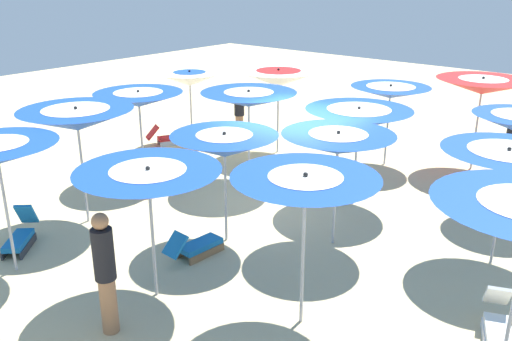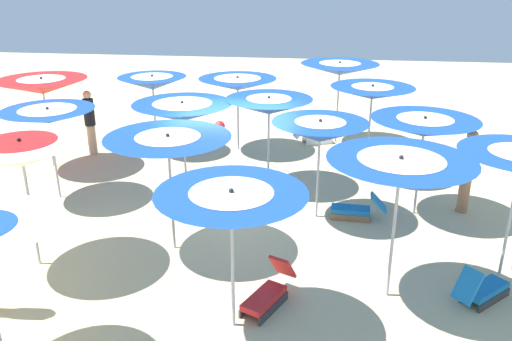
{
  "view_description": "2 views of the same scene",
  "coord_description": "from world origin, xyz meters",
  "px_view_note": "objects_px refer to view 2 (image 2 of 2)",
  "views": [
    {
      "loc": [
        -8.75,
        -6.33,
        4.92
      ],
      "look_at": [
        -0.17,
        0.84,
        0.82
      ],
      "focal_mm": 38.59,
      "sensor_mm": 36.0,
      "label": 1
    },
    {
      "loc": [
        -1.83,
        10.54,
        5.04
      ],
      "look_at": [
        -0.48,
        0.1,
        0.95
      ],
      "focal_mm": 36.99,
      "sensor_mm": 36.0,
      "label": 2
    }
  ],
  "objects_px": {
    "beachgoer_0": "(468,169)",
    "beach_umbrella_13": "(372,93)",
    "beachgoer_1": "(90,121)",
    "lounger_5": "(482,289)",
    "beach_ball": "(220,126)",
    "beach_umbrella_9": "(269,106)",
    "beach_umbrella_14": "(424,127)",
    "beach_umbrella_12": "(340,69)",
    "beach_umbrella_4": "(152,83)",
    "beach_umbrella_7": "(231,204)",
    "beach_umbrella_0": "(42,86)",
    "lounger_3": "(314,137)",
    "beach_umbrella_10": "(320,131)",
    "beach_umbrella_11": "(400,172)",
    "beach_umbrella_1": "(48,116)",
    "lounger_1": "(192,199)",
    "beach_umbrella_2": "(21,153)",
    "beach_umbrella_8": "(238,84)",
    "beach_umbrella_5": "(183,112)",
    "lounger_0": "(268,293)",
    "beach_umbrella_6": "(168,146)",
    "lounger_4": "(355,209)"
  },
  "relations": [
    {
      "from": "beach_umbrella_13",
      "to": "lounger_0",
      "type": "relative_size",
      "value": 1.93
    },
    {
      "from": "beach_umbrella_12",
      "to": "beach_umbrella_9",
      "type": "bearing_deg",
      "value": 64.96
    },
    {
      "from": "beach_umbrella_2",
      "to": "beach_umbrella_7",
      "type": "distance_m",
      "value": 4.0
    },
    {
      "from": "lounger_5",
      "to": "beach_ball",
      "type": "xyz_separation_m",
      "value": [
        5.95,
        -8.65,
        -0.05
      ]
    },
    {
      "from": "lounger_4",
      "to": "beachgoer_1",
      "type": "relative_size",
      "value": 0.64
    },
    {
      "from": "beach_umbrella_4",
      "to": "beach_umbrella_0",
      "type": "bearing_deg",
      "value": 33.61
    },
    {
      "from": "beach_umbrella_9",
      "to": "beachgoer_0",
      "type": "height_order",
      "value": "beach_umbrella_9"
    },
    {
      "from": "beach_umbrella_1",
      "to": "beach_umbrella_8",
      "type": "xyz_separation_m",
      "value": [
        -3.59,
        -3.96,
        -0.02
      ]
    },
    {
      "from": "beach_umbrella_7",
      "to": "lounger_4",
      "type": "distance_m",
      "value": 4.71
    },
    {
      "from": "beach_umbrella_14",
      "to": "lounger_0",
      "type": "distance_m",
      "value": 4.98
    },
    {
      "from": "beach_umbrella_1",
      "to": "lounger_5",
      "type": "relative_size",
      "value": 2.01
    },
    {
      "from": "beach_umbrella_12",
      "to": "lounger_5",
      "type": "distance_m",
      "value": 8.58
    },
    {
      "from": "beach_umbrella_10",
      "to": "lounger_5",
      "type": "bearing_deg",
      "value": 134.18
    },
    {
      "from": "beach_umbrella_5",
      "to": "beach_umbrella_14",
      "type": "relative_size",
      "value": 1.03
    },
    {
      "from": "beach_umbrella_5",
      "to": "beach_umbrella_8",
      "type": "relative_size",
      "value": 1.03
    },
    {
      "from": "beach_umbrella_1",
      "to": "beach_umbrella_11",
      "type": "relative_size",
      "value": 0.89
    },
    {
      "from": "beach_umbrella_0",
      "to": "beach_umbrella_10",
      "type": "xyz_separation_m",
      "value": [
        -7.09,
        2.18,
        -0.27
      ]
    },
    {
      "from": "beach_umbrella_5",
      "to": "beach_umbrella_14",
      "type": "distance_m",
      "value": 5.26
    },
    {
      "from": "lounger_3",
      "to": "beachgoer_1",
      "type": "bearing_deg",
      "value": 173.03
    },
    {
      "from": "beach_umbrella_0",
      "to": "beach_umbrella_5",
      "type": "height_order",
      "value": "beach_umbrella_0"
    },
    {
      "from": "lounger_3",
      "to": "lounger_5",
      "type": "xyz_separation_m",
      "value": [
        -2.87,
        7.78,
        0.01
      ]
    },
    {
      "from": "beach_umbrella_10",
      "to": "lounger_0",
      "type": "distance_m",
      "value": 3.77
    },
    {
      "from": "beach_umbrella_10",
      "to": "beach_umbrella_0",
      "type": "bearing_deg",
      "value": -17.06
    },
    {
      "from": "beach_umbrella_13",
      "to": "lounger_0",
      "type": "distance_m",
      "value": 6.52
    },
    {
      "from": "beach_umbrella_6",
      "to": "beach_umbrella_10",
      "type": "height_order",
      "value": "beach_umbrella_6"
    },
    {
      "from": "beach_umbrella_0",
      "to": "lounger_5",
      "type": "height_order",
      "value": "beach_umbrella_0"
    },
    {
      "from": "lounger_3",
      "to": "beach_umbrella_4",
      "type": "bearing_deg",
      "value": 172.6
    },
    {
      "from": "beach_umbrella_13",
      "to": "beachgoer_1",
      "type": "height_order",
      "value": "beach_umbrella_13"
    },
    {
      "from": "beach_ball",
      "to": "beach_umbrella_7",
      "type": "bearing_deg",
      "value": 102.22
    },
    {
      "from": "beach_umbrella_2",
      "to": "beach_umbrella_12",
      "type": "height_order",
      "value": "beach_umbrella_12"
    },
    {
      "from": "beach_umbrella_10",
      "to": "beach_umbrella_13",
      "type": "bearing_deg",
      "value": -114.87
    },
    {
      "from": "beach_umbrella_6",
      "to": "lounger_5",
      "type": "distance_m",
      "value": 5.76
    },
    {
      "from": "lounger_0",
      "to": "beach_umbrella_0",
      "type": "bearing_deg",
      "value": -105.26
    },
    {
      "from": "beach_umbrella_7",
      "to": "lounger_5",
      "type": "height_order",
      "value": "beach_umbrella_7"
    },
    {
      "from": "beach_ball",
      "to": "beach_umbrella_9",
      "type": "bearing_deg",
      "value": 115.75
    },
    {
      "from": "beachgoer_0",
      "to": "beach_umbrella_13",
      "type": "bearing_deg",
      "value": 147.25
    },
    {
      "from": "beach_umbrella_2",
      "to": "beach_umbrella_6",
      "type": "xyz_separation_m",
      "value": [
        -2.28,
        -0.88,
        -0.06
      ]
    },
    {
      "from": "lounger_1",
      "to": "beach_ball",
      "type": "bearing_deg",
      "value": -14.05
    },
    {
      "from": "beach_umbrella_9",
      "to": "beach_umbrella_14",
      "type": "bearing_deg",
      "value": 160.05
    },
    {
      "from": "beach_umbrella_4",
      "to": "beach_umbrella_7",
      "type": "bearing_deg",
      "value": 115.02
    },
    {
      "from": "beach_umbrella_0",
      "to": "beachgoer_1",
      "type": "distance_m",
      "value": 1.74
    },
    {
      "from": "beach_umbrella_10",
      "to": "lounger_3",
      "type": "xyz_separation_m",
      "value": [
        0.18,
        -5.01,
        -1.69
      ]
    },
    {
      "from": "beach_umbrella_1",
      "to": "beach_ball",
      "type": "bearing_deg",
      "value": -115.73
    },
    {
      "from": "beach_umbrella_10",
      "to": "beach_umbrella_11",
      "type": "height_order",
      "value": "beach_umbrella_11"
    },
    {
      "from": "lounger_1",
      "to": "beach_umbrella_2",
      "type": "bearing_deg",
      "value": 122.26
    },
    {
      "from": "lounger_5",
      "to": "beach_umbrella_14",
      "type": "bearing_deg",
      "value": 57.31
    },
    {
      "from": "beach_umbrella_0",
      "to": "lounger_0",
      "type": "relative_size",
      "value": 1.98
    },
    {
      "from": "beachgoer_1",
      "to": "beach_umbrella_11",
      "type": "bearing_deg",
      "value": 67.78
    },
    {
      "from": "beach_umbrella_14",
      "to": "lounger_4",
      "type": "xyz_separation_m",
      "value": [
        1.29,
        0.41,
        -1.75
      ]
    },
    {
      "from": "beach_umbrella_4",
      "to": "beach_ball",
      "type": "xyz_separation_m",
      "value": [
        -1.45,
        -2.11,
        -1.82
      ]
    }
  ]
}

